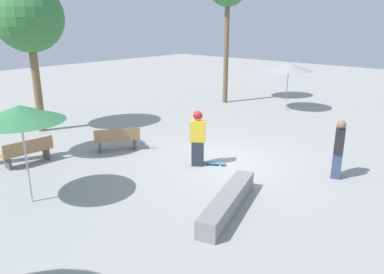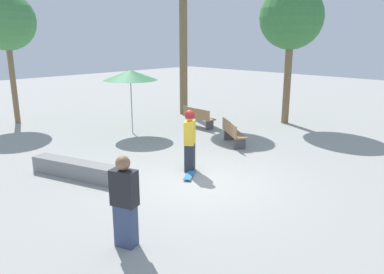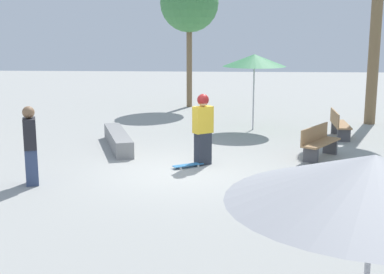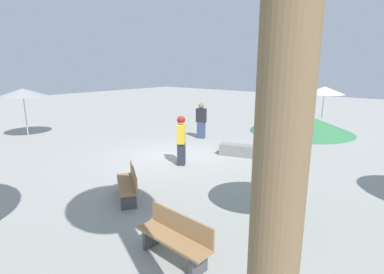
{
  "view_description": "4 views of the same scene",
  "coord_description": "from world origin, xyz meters",
  "px_view_note": "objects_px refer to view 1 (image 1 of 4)",
  "views": [
    {
      "loc": [
        9.45,
        6.88,
        4.49
      ],
      "look_at": [
        1.3,
        -0.35,
        1.09
      ],
      "focal_mm": 35.0,
      "sensor_mm": 36.0,
      "label": 1
    },
    {
      "loc": [
        -6.4,
        6.86,
        3.77
      ],
      "look_at": [
        0.27,
        0.02,
        1.23
      ],
      "focal_mm": 35.0,
      "sensor_mm": 36.0,
      "label": 2
    },
    {
      "loc": [
        -12.39,
        -0.97,
        3.43
      ],
      "look_at": [
        0.26,
        -0.25,
        0.83
      ],
      "focal_mm": 50.0,
      "sensor_mm": 36.0,
      "label": 3
    },
    {
      "loc": [
        7.86,
        -8.28,
        3.51
      ],
      "look_at": [
        1.45,
        -0.61,
        1.14
      ],
      "focal_mm": 28.0,
      "sensor_mm": 36.0,
      "label": 4
    }
  ],
  "objects_px": {
    "skateboard": "(213,163)",
    "bench_far": "(117,139)",
    "palm_tree_far_back": "(29,19)",
    "bystander_watching": "(338,149)",
    "skater_main": "(198,136)",
    "shade_umbrella_grey": "(289,67)",
    "concrete_ledge": "(228,202)",
    "bench_near": "(28,152)",
    "shade_umbrella_green": "(20,113)"
  },
  "relations": [
    {
      "from": "concrete_ledge",
      "to": "bench_far",
      "type": "xyz_separation_m",
      "value": [
        -0.96,
        -5.61,
        0.2
      ]
    },
    {
      "from": "bench_far",
      "to": "shade_umbrella_grey",
      "type": "relative_size",
      "value": 0.64
    },
    {
      "from": "shade_umbrella_grey",
      "to": "shade_umbrella_green",
      "type": "distance_m",
      "value": 13.84
    },
    {
      "from": "skater_main",
      "to": "bystander_watching",
      "type": "relative_size",
      "value": 1.03
    },
    {
      "from": "skater_main",
      "to": "bench_near",
      "type": "distance_m",
      "value": 5.54
    },
    {
      "from": "skater_main",
      "to": "skateboard",
      "type": "distance_m",
      "value": 1.04
    },
    {
      "from": "palm_tree_far_back",
      "to": "bystander_watching",
      "type": "distance_m",
      "value": 12.35
    },
    {
      "from": "shade_umbrella_grey",
      "to": "skater_main",
      "type": "bearing_deg",
      "value": 10.6
    },
    {
      "from": "bench_near",
      "to": "shade_umbrella_grey",
      "type": "relative_size",
      "value": 0.66
    },
    {
      "from": "skater_main",
      "to": "shade_umbrella_grey",
      "type": "height_order",
      "value": "shade_umbrella_grey"
    },
    {
      "from": "skater_main",
      "to": "bench_far",
      "type": "height_order",
      "value": "skater_main"
    },
    {
      "from": "bench_near",
      "to": "shade_umbrella_green",
      "type": "xyz_separation_m",
      "value": [
        1.2,
        2.64,
        1.93
      ]
    },
    {
      "from": "shade_umbrella_grey",
      "to": "skateboard",
      "type": "bearing_deg",
      "value": 13.27
    },
    {
      "from": "skateboard",
      "to": "shade_umbrella_grey",
      "type": "relative_size",
      "value": 0.32
    },
    {
      "from": "skateboard",
      "to": "concrete_ledge",
      "type": "distance_m",
      "value": 3.06
    },
    {
      "from": "concrete_ledge",
      "to": "shade_umbrella_green",
      "type": "height_order",
      "value": "shade_umbrella_green"
    },
    {
      "from": "bench_near",
      "to": "palm_tree_far_back",
      "type": "bearing_deg",
      "value": 59.77
    },
    {
      "from": "skateboard",
      "to": "palm_tree_far_back",
      "type": "relative_size",
      "value": 0.13
    },
    {
      "from": "concrete_ledge",
      "to": "shade_umbrella_grey",
      "type": "xyz_separation_m",
      "value": [
        -10.85,
        -4.23,
        2.01
      ]
    },
    {
      "from": "bench_far",
      "to": "bystander_watching",
      "type": "distance_m",
      "value": 7.39
    },
    {
      "from": "shade_umbrella_grey",
      "to": "shade_umbrella_green",
      "type": "xyz_separation_m",
      "value": [
        13.84,
        0.16,
        0.11
      ]
    },
    {
      "from": "concrete_ledge",
      "to": "bench_near",
      "type": "distance_m",
      "value": 6.95
    },
    {
      "from": "bench_near",
      "to": "palm_tree_far_back",
      "type": "distance_m",
      "value": 5.8
    },
    {
      "from": "skateboard",
      "to": "concrete_ledge",
      "type": "bearing_deg",
      "value": -76.4
    },
    {
      "from": "skater_main",
      "to": "palm_tree_far_back",
      "type": "relative_size",
      "value": 0.3
    },
    {
      "from": "bystander_watching",
      "to": "shade_umbrella_grey",
      "type": "bearing_deg",
      "value": 18.1
    },
    {
      "from": "concrete_ledge",
      "to": "bench_far",
      "type": "relative_size",
      "value": 1.97
    },
    {
      "from": "skateboard",
      "to": "concrete_ledge",
      "type": "relative_size",
      "value": 0.25
    },
    {
      "from": "concrete_ledge",
      "to": "bystander_watching",
      "type": "relative_size",
      "value": 1.76
    },
    {
      "from": "bench_far",
      "to": "bystander_watching",
      "type": "bearing_deg",
      "value": -33.32
    },
    {
      "from": "concrete_ledge",
      "to": "bench_far",
      "type": "distance_m",
      "value": 5.69
    },
    {
      "from": "bench_near",
      "to": "shade_umbrella_grey",
      "type": "height_order",
      "value": "shade_umbrella_grey"
    },
    {
      "from": "bench_far",
      "to": "palm_tree_far_back",
      "type": "xyz_separation_m",
      "value": [
        0.53,
        -4.5,
        4.14
      ]
    },
    {
      "from": "palm_tree_far_back",
      "to": "bystander_watching",
      "type": "relative_size",
      "value": 3.4
    },
    {
      "from": "bench_far",
      "to": "palm_tree_far_back",
      "type": "relative_size",
      "value": 0.26
    },
    {
      "from": "concrete_ledge",
      "to": "bench_near",
      "type": "relative_size",
      "value": 1.91
    },
    {
      "from": "shade_umbrella_green",
      "to": "bench_far",
      "type": "bearing_deg",
      "value": -158.74
    },
    {
      "from": "shade_umbrella_grey",
      "to": "concrete_ledge",
      "type": "bearing_deg",
      "value": 21.3
    },
    {
      "from": "skater_main",
      "to": "shade_umbrella_grey",
      "type": "distance_m",
      "value": 9.3
    },
    {
      "from": "bench_far",
      "to": "bystander_watching",
      "type": "relative_size",
      "value": 0.89
    },
    {
      "from": "concrete_ledge",
      "to": "shade_umbrella_grey",
      "type": "height_order",
      "value": "shade_umbrella_grey"
    },
    {
      "from": "bench_near",
      "to": "shade_umbrella_green",
      "type": "height_order",
      "value": "shade_umbrella_green"
    },
    {
      "from": "bench_far",
      "to": "shade_umbrella_grey",
      "type": "distance_m",
      "value": 10.15
    },
    {
      "from": "skater_main",
      "to": "skateboard",
      "type": "xyz_separation_m",
      "value": [
        -0.35,
        0.36,
        -0.92
      ]
    },
    {
      "from": "skateboard",
      "to": "bench_far",
      "type": "bearing_deg",
      "value": 167.35
    },
    {
      "from": "bystander_watching",
      "to": "concrete_ledge",
      "type": "bearing_deg",
      "value": 143.21
    },
    {
      "from": "concrete_ledge",
      "to": "bench_near",
      "type": "xyz_separation_m",
      "value": [
        1.79,
        -6.71,
        0.2
      ]
    },
    {
      "from": "concrete_ledge",
      "to": "shade_umbrella_grey",
      "type": "distance_m",
      "value": 11.82
    },
    {
      "from": "skateboard",
      "to": "bench_far",
      "type": "relative_size",
      "value": 0.5
    },
    {
      "from": "skater_main",
      "to": "bench_near",
      "type": "bearing_deg",
      "value": -174.26
    }
  ]
}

